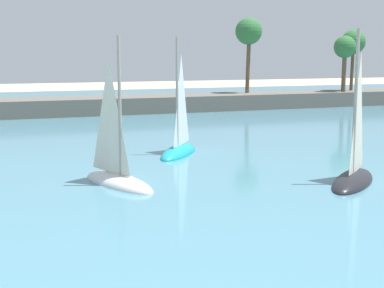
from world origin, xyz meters
TOP-DOWN VIEW (x-y plane):
  - sea at (0.00, 54.35)m, footprint 220.00×92.83m
  - sailboat_near_shore at (8.84, 34.42)m, footprint 4.50×5.33m
  - sailboat_mid_bay at (14.21, 23.76)m, footprint 5.17×4.92m
  - sailboat_toward_headland at (3.24, 27.52)m, footprint 3.33×5.48m

SIDE VIEW (x-z plane):
  - sea at x=0.00m, z-range 0.00..0.06m
  - sailboat_toward_headland at x=3.24m, z-range -3.06..4.56m
  - sailboat_near_shore at x=8.84m, z-range -3.15..4.69m
  - sailboat_mid_bay at x=14.21m, z-range -3.20..4.76m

